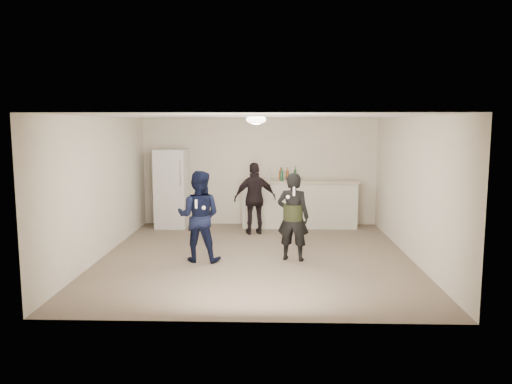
{
  "coord_description": "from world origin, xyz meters",
  "views": [
    {
      "loc": [
        0.27,
        -8.74,
        2.36
      ],
      "look_at": [
        0.0,
        0.2,
        1.15
      ],
      "focal_mm": 35.0,
      "sensor_mm": 36.0,
      "label": 1
    }
  ],
  "objects_px": {
    "fridge": "(172,188)",
    "man": "(199,216)",
    "shaker": "(252,177)",
    "spectator": "(255,199)",
    "woman": "(293,217)",
    "counter": "(299,205)"
  },
  "relations": [
    {
      "from": "counter",
      "to": "spectator",
      "type": "distance_m",
      "value": 1.29
    },
    {
      "from": "woman",
      "to": "man",
      "type": "bearing_deg",
      "value": 18.39
    },
    {
      "from": "shaker",
      "to": "spectator",
      "type": "relative_size",
      "value": 0.11
    },
    {
      "from": "shaker",
      "to": "spectator",
      "type": "xyz_separation_m",
      "value": [
        0.08,
        -0.73,
        -0.4
      ]
    },
    {
      "from": "woman",
      "to": "shaker",
      "type": "bearing_deg",
      "value": -58.99
    },
    {
      "from": "woman",
      "to": "fridge",
      "type": "bearing_deg",
      "value": -31.25
    },
    {
      "from": "fridge",
      "to": "man",
      "type": "height_order",
      "value": "fridge"
    },
    {
      "from": "counter",
      "to": "man",
      "type": "relative_size",
      "value": 1.65
    },
    {
      "from": "fridge",
      "to": "spectator",
      "type": "height_order",
      "value": "fridge"
    },
    {
      "from": "fridge",
      "to": "woman",
      "type": "distance_m",
      "value": 3.87
    },
    {
      "from": "counter",
      "to": "shaker",
      "type": "xyz_separation_m",
      "value": [
        -1.08,
        -0.05,
        0.65
      ]
    },
    {
      "from": "counter",
      "to": "shaker",
      "type": "bearing_deg",
      "value": -177.22
    },
    {
      "from": "spectator",
      "to": "fridge",
      "type": "bearing_deg",
      "value": -30.88
    },
    {
      "from": "counter",
      "to": "man",
      "type": "height_order",
      "value": "man"
    },
    {
      "from": "counter",
      "to": "spectator",
      "type": "height_order",
      "value": "spectator"
    },
    {
      "from": "man",
      "to": "spectator",
      "type": "distance_m",
      "value": 2.36
    },
    {
      "from": "counter",
      "to": "fridge",
      "type": "bearing_deg",
      "value": -178.64
    },
    {
      "from": "shaker",
      "to": "woman",
      "type": "relative_size",
      "value": 0.11
    },
    {
      "from": "counter",
      "to": "shaker",
      "type": "distance_m",
      "value": 1.26
    },
    {
      "from": "shaker",
      "to": "spectator",
      "type": "height_order",
      "value": "spectator"
    },
    {
      "from": "man",
      "to": "spectator",
      "type": "bearing_deg",
      "value": -106.88
    },
    {
      "from": "woman",
      "to": "spectator",
      "type": "relative_size",
      "value": 0.99
    }
  ]
}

